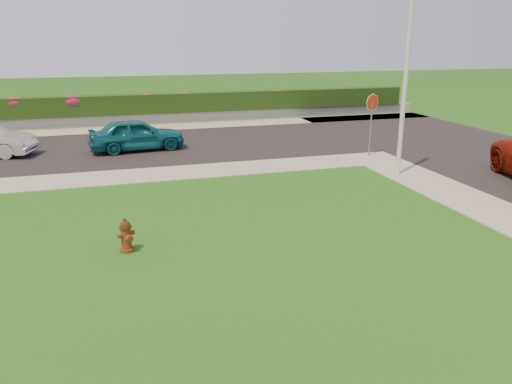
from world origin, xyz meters
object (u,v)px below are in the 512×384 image
object	(u,v)px
fire_hydrant	(126,236)
sedan_teal	(137,134)
stop_sign	(372,110)
utility_pole	(405,85)

from	to	relation	value
fire_hydrant	sedan_teal	world-z (taller)	sedan_teal
fire_hydrant	stop_sign	distance (m)	12.55
utility_pole	stop_sign	size ratio (longest dim) A/B	2.46
fire_hydrant	utility_pole	world-z (taller)	utility_pole
sedan_teal	utility_pole	distance (m)	11.39
sedan_teal	fire_hydrant	bearing A→B (deg)	168.61
utility_pole	stop_sign	distance (m)	3.25
sedan_teal	utility_pole	xyz separation A→B (m)	(8.79, -6.80, 2.47)
fire_hydrant	sedan_teal	bearing A→B (deg)	60.45
sedan_teal	stop_sign	distance (m)	10.09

